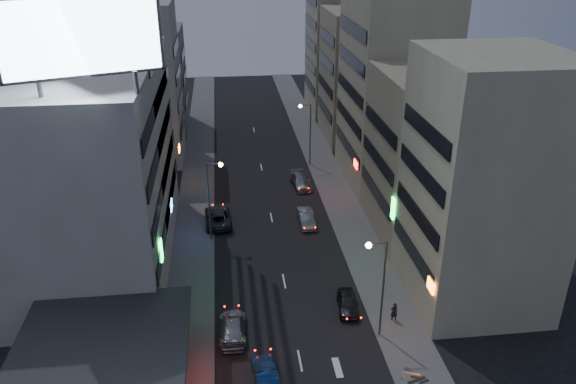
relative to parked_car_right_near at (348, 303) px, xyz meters
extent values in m
cube|color=#4C4C4F|center=(-12.59, 20.59, -0.59)|extent=(4.00, 120.00, 0.12)
cube|color=#4C4C4F|center=(3.41, 20.59, -0.59)|extent=(4.00, 120.00, 0.12)
cube|color=#ACA787|center=(-18.59, -7.41, 1.15)|extent=(8.00, 12.00, 3.60)
cube|color=black|center=(-17.59, -7.41, 3.10)|extent=(11.00, 13.00, 0.25)
cube|color=black|center=(-13.49, -7.41, 2.45)|extent=(0.12, 4.00, 0.90)
cube|color=#FF1E14|center=(-13.41, -7.41, 2.45)|extent=(0.04, 3.70, 0.70)
cube|color=#A7A7A2|center=(-21.59, 10.59, 8.35)|extent=(14.00, 24.00, 18.00)
cube|color=#ACA787|center=(10.41, 1.09, 9.35)|extent=(10.00, 11.00, 20.00)
cube|color=gray|center=(10.91, 12.59, 7.35)|extent=(11.00, 12.00, 16.00)
cube|color=#ACA787|center=(10.41, 25.59, 10.35)|extent=(10.00, 14.00, 22.00)
cube|color=#A7A7A2|center=(-20.09, 35.59, 9.35)|extent=(11.00, 10.00, 20.00)
cube|color=slate|center=(-20.59, 48.59, 6.85)|extent=(12.00, 10.00, 15.00)
cube|color=gray|center=(10.91, 40.59, 8.35)|extent=(11.00, 12.00, 18.00)
cube|color=#ACA787|center=(11.41, 54.59, 11.35)|extent=(12.00, 12.00, 24.00)
cylinder|color=#595B60|center=(-20.59, 0.59, 18.10)|extent=(0.30, 0.30, 1.50)
cylinder|color=#595B60|center=(-14.59, 0.59, 18.10)|extent=(0.30, 0.30, 1.50)
cube|color=black|center=(-17.59, 0.59, 21.05)|extent=(9.52, 3.75, 5.00)
cube|color=#BDDFFC|center=(-17.52, 0.38, 21.05)|extent=(9.04, 3.34, 4.60)
cylinder|color=#595B60|center=(1.71, -3.41, 3.47)|extent=(0.16, 0.16, 8.00)
cylinder|color=#595B60|center=(1.01, -3.41, 7.37)|extent=(1.40, 0.10, 0.10)
sphere|color=#FFD88C|center=(0.41, -3.41, 7.27)|extent=(0.44, 0.44, 0.44)
cylinder|color=#595B60|center=(-10.89, 12.59, 3.47)|extent=(0.16, 0.16, 8.00)
cylinder|color=#595B60|center=(-10.19, 12.59, 7.37)|extent=(1.40, 0.10, 0.10)
sphere|color=#FFD88C|center=(-9.59, 12.59, 7.27)|extent=(0.44, 0.44, 0.44)
cylinder|color=#595B60|center=(1.71, 30.59, 3.47)|extent=(0.16, 0.16, 8.00)
cylinder|color=#595B60|center=(1.01, 30.59, 7.37)|extent=(1.40, 0.10, 0.10)
sphere|color=#FFD88C|center=(0.41, 30.59, 7.27)|extent=(0.44, 0.44, 0.44)
imported|color=#25252A|center=(0.00, 0.00, 0.00)|extent=(1.90, 3.93, 1.29)
imported|color=#989CA0|center=(-1.14, 14.73, 0.04)|extent=(1.53, 4.21, 1.38)
imported|color=#28292E|center=(-10.19, 15.93, 0.12)|extent=(2.86, 5.64, 1.53)
imported|color=gray|center=(-0.40, 24.07, 0.04)|extent=(2.36, 4.91, 1.38)
imported|color=navy|center=(-7.18, -7.35, 0.04)|extent=(1.86, 4.29, 1.37)
imported|color=#93959A|center=(-9.22, -2.04, 0.05)|extent=(2.08, 4.86, 1.39)
imported|color=black|center=(3.24, -1.89, 0.26)|extent=(0.60, 0.41, 1.57)
camera|label=1|loc=(-9.11, -35.99, 27.01)|focal=35.00mm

